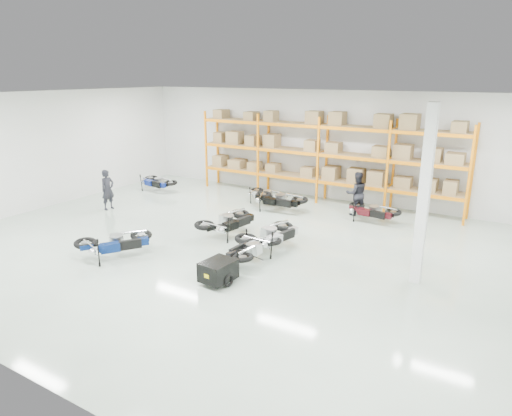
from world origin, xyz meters
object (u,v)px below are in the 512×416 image
Objects in this scene: moto_silver_left at (271,231)px; person_back at (357,194)px; moto_back_a at (156,179)px; person_left at (108,190)px; trailer at (218,271)px; moto_touring_right at (252,244)px; moto_blue_centre at (115,238)px; moto_back_c at (278,196)px; moto_back_d at (372,208)px; moto_back_b at (266,192)px; moto_black_far_left at (228,218)px.

moto_silver_left is 4.84m from person_back.
person_left reaches higher than moto_back_a.
trailer is at bearing -117.35° from moto_back_a.
person_left is at bearing 170.73° from moto_touring_right.
moto_blue_centre is at bearing 52.35° from moto_silver_left.
moto_back_a is at bearing 89.91° from moto_back_c.
moto_back_d is at bearing -75.05° from moto_back_a.
moto_blue_centre is 1.21× the size of person_left.
moto_back_b is at bearing 118.83° from moto_touring_right.
moto_back_a is 1.13× the size of person_left.
moto_blue_centre is 0.97× the size of moto_silver_left.
trailer is at bearing -109.49° from person_left.
moto_touring_right is 0.91× the size of moto_back_c.
moto_back_a is (-7.97, 4.73, 0.01)m from moto_touring_right.
moto_silver_left is 8.73m from moto_back_a.
moto_silver_left reaches higher than trailer.
person_left is (-5.72, 0.07, 0.19)m from moto_black_far_left.
moto_back_c is (0.07, 3.32, -0.01)m from moto_black_far_left.
person_left is (-9.31, -3.80, 0.27)m from moto_back_d.
person_left reaches higher than moto_touring_right.
moto_silver_left is at bearing -90.14° from person_left.
moto_back_b is 4.45m from moto_back_d.
moto_back_a is (-6.13, 3.21, -0.06)m from moto_black_far_left.
moto_back_c is at bearing 107.18° from moto_back_d.
moto_touring_right is 1.11× the size of person_left.
person_left is (-5.79, -3.25, 0.20)m from moto_back_c.
person_back is (3.68, 0.40, 0.33)m from moto_back_b.
person_back is (2.75, 1.03, 0.24)m from moto_back_c.
moto_back_b is 0.95× the size of moto_back_d.
trailer is 0.82× the size of moto_back_a.
moto_back_c reaches higher than moto_touring_right.
moto_touring_right is 9.27m from moto_back_a.
moto_back_a is at bearing 146.90° from trailer.
person_left is (-4.86, -3.88, 0.29)m from moto_back_b.
moto_silver_left reaches higher than moto_back_a.
moto_back_d is 0.95m from person_back.
moto_black_far_left is at bearing -87.36° from person_left.
moto_blue_centre reaches higher than moto_back_b.
person_left is (-7.56, 3.18, 0.43)m from trailer.
person_back reaches higher than moto_blue_centre.
moto_back_d reaches higher than moto_back_b.
moto_blue_centre is 4.54m from moto_silver_left.
moto_silver_left is 4.61m from moto_back_d.
moto_blue_centre is at bearing -151.69° from moto_touring_right.
moto_black_far_left reaches higher than moto_blue_centre.
moto_blue_centre is 0.99× the size of moto_back_c.
moto_black_far_left is at bearing 145.40° from moto_back_d.
moto_back_b reaches higher than trailer.
moto_back_b is at bearing -26.70° from person_back.
trailer is (1.84, -3.11, -0.25)m from moto_black_far_left.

